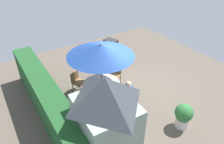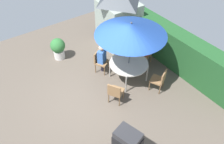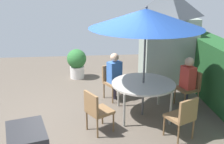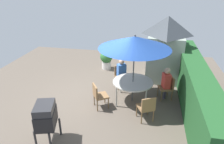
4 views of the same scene
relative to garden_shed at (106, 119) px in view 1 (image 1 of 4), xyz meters
name	(u,v)px [view 1 (image 1 of 4)]	position (x,y,z in m)	size (l,w,h in m)	color
ground_plane	(129,88)	(2.22, -2.56, -1.43)	(11.00, 11.00, 0.00)	brown
hedge_backdrop	(49,104)	(2.22, 0.94, -0.67)	(6.78, 0.73, 1.51)	#1E4C23
garden_shed	(106,119)	(0.00, 0.00, 0.00)	(1.80, 1.64, 2.80)	gray
patio_table	(102,85)	(2.23, -1.17, -0.68)	(1.45, 1.45, 0.80)	#B2ADA3
patio_umbrella	(100,50)	(2.23, -1.17, 0.82)	(2.45, 2.45, 2.51)	#4C4C51
bbq_grill	(111,46)	(4.77, -3.23, -0.58)	(0.81, 0.68, 1.20)	black
chair_near_shed	(77,107)	(1.81, 0.11, -0.91)	(0.58, 0.58, 0.90)	olive
chair_far_side	(130,98)	(1.19, -1.77, -0.91)	(0.63, 0.63, 0.90)	olive
chair_toward_hedge	(115,73)	(2.90, -2.27, -0.91)	(0.64, 0.64, 0.90)	olive
chair_toward_house	(77,80)	(3.34, -0.61, -0.91)	(0.62, 0.62, 0.90)	olive
potted_plant_by_shed	(183,115)	(-0.52, -2.76, -0.90)	(0.62, 0.62, 0.95)	silver
person_in_red	(78,100)	(1.84, 0.03, -0.64)	(0.40, 0.33, 1.26)	#CC3D33
person_in_blue	(128,92)	(1.26, -1.73, -0.64)	(0.38, 0.41, 1.26)	#3866B2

